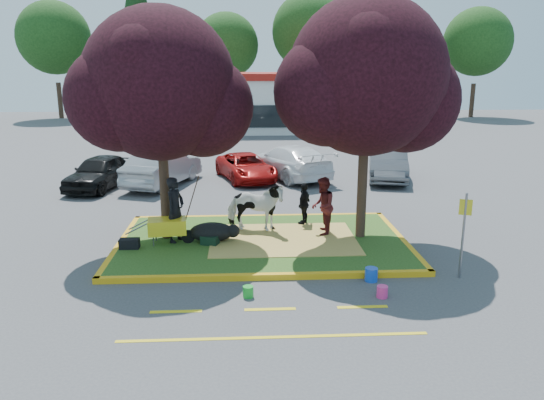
{
  "coord_description": "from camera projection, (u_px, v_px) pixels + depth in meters",
  "views": [
    {
      "loc": [
        -0.53,
        -14.57,
        5.1
      ],
      "look_at": [
        0.3,
        0.5,
        1.21
      ],
      "focal_mm": 35.0,
      "sensor_mm": 36.0,
      "label": 1
    }
  ],
  "objects": [
    {
      "name": "retail_building",
      "position": [
        274.0,
        101.0,
        41.99
      ],
      "size": [
        20.4,
        8.4,
        4.4
      ],
      "color": "silver",
      "rests_on": "ground"
    },
    {
      "name": "curb_right",
      "position": [
        401.0,
        240.0,
        15.59
      ],
      "size": [
        0.16,
        5.3,
        0.15
      ],
      "primitive_type": "cube",
      "color": "#ECA813",
      "rests_on": "ground"
    },
    {
      "name": "car_red",
      "position": [
        246.0,
        167.0,
        23.87
      ],
      "size": [
        3.09,
        4.61,
        1.17
      ],
      "primitive_type": "imported",
      "rotation": [
        0.0,
        0.0,
        0.29
      ],
      "color": "#A80F0E",
      "rests_on": "ground"
    },
    {
      "name": "bucket_pink",
      "position": [
        382.0,
        292.0,
        11.89
      ],
      "size": [
        0.27,
        0.27,
        0.27
      ],
      "primitive_type": "cylinder",
      "rotation": [
        0.0,
        0.0,
        0.1
      ],
      "color": "#F53689",
      "rests_on": "ground"
    },
    {
      "name": "cow",
      "position": [
        255.0,
        207.0,
        15.97
      ],
      "size": [
        1.89,
        1.11,
        1.5
      ],
      "primitive_type": "imported",
      "rotation": [
        0.0,
        0.0,
        1.39
      ],
      "color": "white",
      "rests_on": "median_island"
    },
    {
      "name": "fire_lane_stripe_a",
      "position": [
        176.0,
        312.0,
        11.22
      ],
      "size": [
        1.1,
        0.12,
        0.01
      ],
      "primitive_type": "cube",
      "color": "yellow",
      "rests_on": "ground"
    },
    {
      "name": "car_black",
      "position": [
        99.0,
        172.0,
        22.18
      ],
      "size": [
        2.54,
        4.36,
        1.39
      ],
      "primitive_type": "imported",
      "rotation": [
        0.0,
        0.0,
        -0.23
      ],
      "color": "black",
      "rests_on": "ground"
    },
    {
      "name": "bucket_green",
      "position": [
        248.0,
        292.0,
        11.9
      ],
      "size": [
        0.3,
        0.3,
        0.26
      ],
      "primitive_type": "cylinder",
      "rotation": [
        0.0,
        0.0,
        -0.31
      ],
      "color": "green",
      "rests_on": "ground"
    },
    {
      "name": "bucket_blue",
      "position": [
        371.0,
        274.0,
        12.77
      ],
      "size": [
        0.41,
        0.41,
        0.33
      ],
      "primitive_type": "cylinder",
      "rotation": [
        0.0,
        0.0,
        -0.41
      ],
      "color": "blue",
      "rests_on": "ground"
    },
    {
      "name": "tree_purple_left",
      "position": [
        160.0,
        91.0,
        14.52
      ],
      "size": [
        5.06,
        4.2,
        6.51
      ],
      "color": "black",
      "rests_on": "median_island"
    },
    {
      "name": "fire_lane_long",
      "position": [
        273.0,
        337.0,
        10.17
      ],
      "size": [
        6.0,
        0.1,
        0.01
      ],
      "primitive_type": "cube",
      "color": "yellow",
      "rests_on": "ground"
    },
    {
      "name": "handler",
      "position": [
        175.0,
        210.0,
        15.02
      ],
      "size": [
        0.7,
        0.81,
        1.87
      ],
      "primitive_type": "imported",
      "rotation": [
        0.0,
        0.0,
        1.11
      ],
      "color": "black",
      "rests_on": "median_island"
    },
    {
      "name": "straw_bedding",
      "position": [
        283.0,
        239.0,
        15.38
      ],
      "size": [
        4.2,
        3.0,
        0.01
      ],
      "primitive_type": "cube",
      "color": "tan",
      "rests_on": "median_island"
    },
    {
      "name": "ground",
      "position": [
        263.0,
        245.0,
        15.39
      ],
      "size": [
        90.0,
        90.0,
        0.0
      ],
      "primitive_type": "plane",
      "color": "#424244",
      "rests_on": "ground"
    },
    {
      "name": "wheelbarrow",
      "position": [
        168.0,
        227.0,
        14.93
      ],
      "size": [
        1.9,
        0.75,
        0.71
      ],
      "rotation": [
        0.0,
        0.0,
        0.12
      ],
      "color": "black",
      "rests_on": "median_island"
    },
    {
      "name": "treeline",
      "position": [
        260.0,
        35.0,
        49.89
      ],
      "size": [
        46.58,
        7.8,
        14.63
      ],
      "color": "black",
      "rests_on": "ground"
    },
    {
      "name": "median_island",
      "position": [
        263.0,
        242.0,
        15.37
      ],
      "size": [
        8.0,
        5.0,
        0.15
      ],
      "primitive_type": "cube",
      "color": "#264816",
      "rests_on": "ground"
    },
    {
      "name": "visitor_b",
      "position": [
        304.0,
        204.0,
        16.7
      ],
      "size": [
        0.66,
        0.84,
        1.32
      ],
      "primitive_type": "imported",
      "rotation": [
        0.0,
        0.0,
        -2.07
      ],
      "color": "black",
      "rests_on": "median_island"
    },
    {
      "name": "car_silver",
      "position": [
        163.0,
        168.0,
        22.69
      ],
      "size": [
        3.07,
        4.86,
        1.51
      ],
      "primitive_type": "imported",
      "rotation": [
        0.0,
        0.0,
        2.8
      ],
      "color": "gray",
      "rests_on": "ground"
    },
    {
      "name": "curb_left",
      "position": [
        120.0,
        245.0,
        15.15
      ],
      "size": [
        0.16,
        5.3,
        0.15
      ],
      "primitive_type": "cube",
      "color": "#ECA813",
      "rests_on": "ground"
    },
    {
      "name": "fire_lane_stripe_b",
      "position": [
        270.0,
        309.0,
        11.33
      ],
      "size": [
        1.1,
        0.12,
        0.01
      ],
      "primitive_type": "cube",
      "color": "yellow",
      "rests_on": "ground"
    },
    {
      "name": "gear_bag_green",
      "position": [
        210.0,
        240.0,
        14.92
      ],
      "size": [
        0.55,
        0.45,
        0.26
      ],
      "primitive_type": "cube",
      "rotation": [
        0.0,
        0.0,
        -0.36
      ],
      "color": "black",
      "rests_on": "median_island"
    },
    {
      "name": "visitor_a",
      "position": [
        323.0,
        206.0,
        15.66
      ],
      "size": [
        0.82,
        0.96,
        1.73
      ],
      "primitive_type": "imported",
      "rotation": [
        0.0,
        0.0,
        -1.78
      ],
      "color": "#4D1617",
      "rests_on": "median_island"
    },
    {
      "name": "calf",
      "position": [
        212.0,
        232.0,
        15.16
      ],
      "size": [
        1.45,
        1.17,
        0.55
      ],
      "primitive_type": "ellipsoid",
      "rotation": [
        0.0,
        0.0,
        -0.41
      ],
      "color": "black",
      "rests_on": "median_island"
    },
    {
      "name": "gear_bag_dark",
      "position": [
        129.0,
        244.0,
        14.6
      ],
      "size": [
        0.54,
        0.3,
        0.27
      ],
      "primitive_type": "cube",
      "rotation": [
        0.0,
        0.0,
        -0.01
      ],
      "color": "black",
      "rests_on": "median_island"
    },
    {
      "name": "car_white",
      "position": [
        290.0,
        161.0,
        24.28
      ],
      "size": [
        4.07,
        5.6,
        1.51
      ],
      "primitive_type": "imported",
      "rotation": [
        0.0,
        0.0,
        3.57
      ],
      "color": "white",
      "rests_on": "ground"
    },
    {
      "name": "fire_lane_stripe_c",
      "position": [
        362.0,
        307.0,
        11.44
      ],
      "size": [
        1.1,
        0.12,
        0.01
      ],
      "primitive_type": "cube",
      "color": "yellow",
      "rests_on": "ground"
    },
    {
      "name": "tree_purple_right",
      "position": [
        368.0,
        84.0,
        14.58
      ],
      "size": [
        5.3,
        4.4,
        6.82
      ],
      "color": "black",
      "rests_on": "median_island"
    },
    {
      "name": "curb_near",
      "position": [
        267.0,
        277.0,
        12.88
      ],
      "size": [
        8.3,
        0.16,
        0.15
      ],
      "primitive_type": "cube",
      "color": "#ECA813",
      "rests_on": "ground"
    },
    {
      "name": "sign_post",
      "position": [
        464.0,
        227.0,
        12.71
      ],
      "size": [
        0.29,
        0.13,
        2.13
      ],
      "rotation": [
        0.0,
        0.0,
        -0.35
      ],
      "color": "slate",
      "rests_on": "ground"
    },
    {
      "name": "car_grey",
      "position": [
        388.0,
        162.0,
        23.95
      ],
      "size": [
        2.6,
        4.89,
        1.53
      ],
      "primitive_type": "imported",
      "rotation": [
        0.0,
        0.0,
        -0.22
      ],
      "color": "#54565C",
      "rests_on": "ground"
    },
    {
      "name": "curb_far",
      "position": [
        260.0,
        217.0,
        17.87
      ],
      "size": [
        8.3,
        0.16,
        0.15
      ],
      "primitive_type": "cube",
      "color": "#ECA813",
      "rests_on": "ground"
    }
  ]
}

